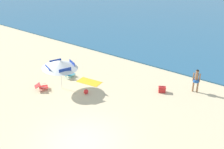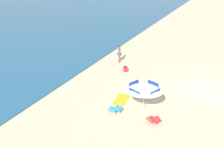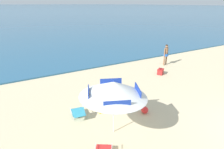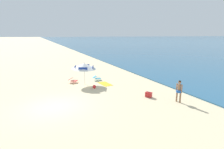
{
  "view_description": "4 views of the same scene",
  "coord_description": "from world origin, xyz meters",
  "px_view_note": "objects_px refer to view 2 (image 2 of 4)",
  "views": [
    {
      "loc": [
        8.46,
        -8.71,
        9.63
      ],
      "look_at": [
        -2.3,
        5.76,
        1.03
      ],
      "focal_mm": 45.68,
      "sensor_mm": 36.0,
      "label": 1
    },
    {
      "loc": [
        -19.44,
        -1.07,
        9.11
      ],
      "look_at": [
        -3.3,
        6.62,
        1.41
      ],
      "focal_mm": 42.13,
      "sensor_mm": 36.0,
      "label": 2
    },
    {
      "loc": [
        -7.96,
        -1.51,
        4.73
      ],
      "look_at": [
        -3.25,
        6.93,
        0.9
      ],
      "focal_mm": 28.98,
      "sensor_mm": 36.0,
      "label": 3
    },
    {
      "loc": [
        12.36,
        -0.93,
        4.99
      ],
      "look_at": [
        -3.24,
        5.81,
        1.17
      ],
      "focal_mm": 28.54,
      "sensor_mm": 36.0,
      "label": 4
    }
  ],
  "objects_px": {
    "beach_ball": "(146,96)",
    "lounge_chair_under_umbrella": "(154,119)",
    "beach_umbrella_striped_main": "(144,86)",
    "lounge_chair_beside_umbrella": "(115,109)",
    "person_standing_near_shore": "(119,53)",
    "beach_towel": "(122,100)",
    "cooler_box": "(125,69)"
  },
  "relations": [
    {
      "from": "lounge_chair_under_umbrella",
      "to": "beach_ball",
      "type": "xyz_separation_m",
      "value": [
        2.87,
        1.46,
        -0.11
      ]
    },
    {
      "from": "lounge_chair_under_umbrella",
      "to": "beach_towel",
      "type": "relative_size",
      "value": 0.57
    },
    {
      "from": "lounge_chair_beside_umbrella",
      "to": "beach_ball",
      "type": "distance_m",
      "value": 3.02
    },
    {
      "from": "lounge_chair_under_umbrella",
      "to": "beach_ball",
      "type": "relative_size",
      "value": 3.13
    },
    {
      "from": "beach_umbrella_striped_main",
      "to": "person_standing_near_shore",
      "type": "xyz_separation_m",
      "value": [
        7.78,
        5.17,
        -0.9
      ]
    },
    {
      "from": "cooler_box",
      "to": "beach_towel",
      "type": "distance_m",
      "value": 5.4
    },
    {
      "from": "lounge_chair_beside_umbrella",
      "to": "person_standing_near_shore",
      "type": "distance_m",
      "value": 9.4
    },
    {
      "from": "lounge_chair_beside_umbrella",
      "to": "lounge_chair_under_umbrella",
      "type": "bearing_deg",
      "value": -92.01
    },
    {
      "from": "beach_towel",
      "to": "cooler_box",
      "type": "bearing_deg",
      "value": 19.94
    },
    {
      "from": "lounge_chair_beside_umbrella",
      "to": "beach_ball",
      "type": "height_order",
      "value": "lounge_chair_beside_umbrella"
    },
    {
      "from": "lounge_chair_beside_umbrella",
      "to": "beach_towel",
      "type": "distance_m",
      "value": 1.83
    },
    {
      "from": "beach_umbrella_striped_main",
      "to": "person_standing_near_shore",
      "type": "bearing_deg",
      "value": 33.61
    },
    {
      "from": "beach_umbrella_striped_main",
      "to": "lounge_chair_beside_umbrella",
      "type": "distance_m",
      "value": 2.44
    },
    {
      "from": "beach_umbrella_striped_main",
      "to": "beach_ball",
      "type": "height_order",
      "value": "beach_umbrella_striped_main"
    },
    {
      "from": "lounge_chair_beside_umbrella",
      "to": "person_standing_near_shore",
      "type": "relative_size",
      "value": 0.56
    },
    {
      "from": "lounge_chair_beside_umbrella",
      "to": "beach_towel",
      "type": "height_order",
      "value": "lounge_chair_beside_umbrella"
    },
    {
      "from": "cooler_box",
      "to": "beach_towel",
      "type": "xyz_separation_m",
      "value": [
        -5.07,
        -1.84,
        -0.2
      ]
    },
    {
      "from": "beach_ball",
      "to": "beach_towel",
      "type": "bearing_deg",
      "value": 123.78
    },
    {
      "from": "beach_umbrella_striped_main",
      "to": "beach_towel",
      "type": "distance_m",
      "value": 2.83
    },
    {
      "from": "lounge_chair_beside_umbrella",
      "to": "person_standing_near_shore",
      "type": "xyz_separation_m",
      "value": [
        8.66,
        3.56,
        0.71
      ]
    },
    {
      "from": "lounge_chair_beside_umbrella",
      "to": "beach_umbrella_striped_main",
      "type": "bearing_deg",
      "value": -61.37
    },
    {
      "from": "person_standing_near_shore",
      "to": "beach_ball",
      "type": "relative_size",
      "value": 5.15
    },
    {
      "from": "beach_towel",
      "to": "lounge_chair_under_umbrella",
      "type": "bearing_deg",
      "value": -122.53
    },
    {
      "from": "beach_towel",
      "to": "beach_ball",
      "type": "bearing_deg",
      "value": -56.22
    },
    {
      "from": "beach_ball",
      "to": "lounge_chair_under_umbrella",
      "type": "bearing_deg",
      "value": -153.07
    },
    {
      "from": "lounge_chair_under_umbrella",
      "to": "beach_towel",
      "type": "distance_m",
      "value": 3.5
    },
    {
      "from": "lounge_chair_under_umbrella",
      "to": "person_standing_near_shore",
      "type": "xyz_separation_m",
      "value": [
        8.76,
        6.2,
        0.71
      ]
    },
    {
      "from": "beach_umbrella_striped_main",
      "to": "lounge_chair_under_umbrella",
      "type": "relative_size",
      "value": 3.07
    },
    {
      "from": "lounge_chair_beside_umbrella",
      "to": "beach_towel",
      "type": "relative_size",
      "value": 0.53
    },
    {
      "from": "beach_umbrella_striped_main",
      "to": "lounge_chair_beside_umbrella",
      "type": "relative_size",
      "value": 3.33
    },
    {
      "from": "cooler_box",
      "to": "person_standing_near_shore",
      "type": "bearing_deg",
      "value": 38.01
    },
    {
      "from": "lounge_chair_under_umbrella",
      "to": "beach_ball",
      "type": "bearing_deg",
      "value": 26.93
    }
  ]
}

